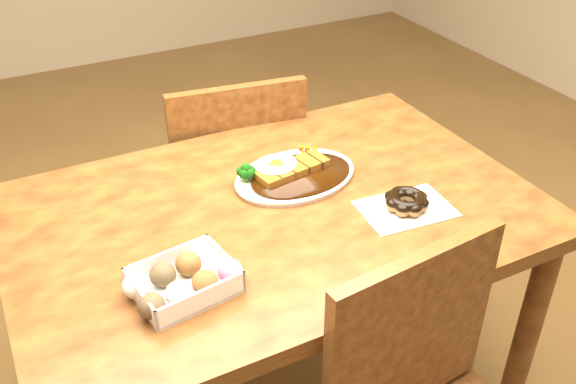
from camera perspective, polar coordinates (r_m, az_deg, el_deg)
name	(u,v)px	position (r m, az deg, el deg)	size (l,w,h in m)	color
table	(276,241)	(1.53, -1.10, -4.38)	(1.20, 0.80, 0.75)	#431E0D
chair_far	(232,184)	(2.07, -5.03, 0.71)	(0.47, 0.47, 0.87)	#431E0D
katsu_curry_plate	(293,174)	(1.57, 0.42, 1.65)	(0.33, 0.25, 0.06)	white
donut_box	(182,281)	(1.25, -9.39, -7.81)	(0.23, 0.17, 0.05)	white
pon_de_ring	(406,202)	(1.48, 10.48, -0.85)	(0.22, 0.16, 0.04)	silver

